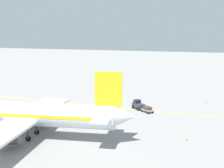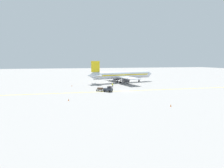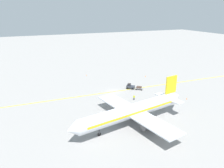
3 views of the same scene
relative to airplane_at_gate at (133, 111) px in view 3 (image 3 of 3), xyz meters
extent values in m
plane|color=gray|center=(23.39, -4.83, -3.71)|extent=(400.00, 400.00, 0.00)
cube|color=yellow|center=(23.39, -4.83, -3.71)|extent=(3.31, 119.97, 0.01)
cylinder|color=silver|center=(-0.08, 0.43, 0.09)|extent=(9.15, 30.14, 3.60)
cone|color=silver|center=(-3.11, 16.35, 0.09)|extent=(3.81, 3.00, 3.42)
cone|color=silver|center=(3.01, -15.78, 0.39)|extent=(3.57, 3.52, 3.06)
cube|color=yellow|center=(-0.08, 0.43, 0.24)|extent=(8.63, 27.20, 0.50)
cube|color=silver|center=(0.10, -0.55, -0.63)|extent=(28.48, 10.35, 0.36)
cylinder|color=#4C4C51|center=(-4.81, -1.49, -1.88)|extent=(2.76, 3.56, 2.20)
cylinder|color=#4C4C51|center=(5.02, 0.39, -1.88)|extent=(2.76, 3.56, 2.20)
cube|color=yellow|center=(2.54, -13.32, 4.39)|extent=(1.10, 4.00, 5.00)
cube|color=silver|center=(2.44, -12.83, 0.49)|extent=(9.29, 4.04, 0.24)
cylinder|color=#4C4C51|center=(-1.88, 9.86, -2.31)|extent=(0.36, 0.36, 2.00)
cylinder|color=black|center=(-1.88, 9.86, -3.31)|extent=(0.42, 0.84, 0.80)
cylinder|color=#4C4C51|center=(-1.28, -1.83, -2.31)|extent=(0.36, 0.36, 2.00)
cylinder|color=black|center=(-1.28, -1.83, -3.31)|extent=(0.42, 0.84, 0.80)
cylinder|color=#4C4C51|center=(1.86, -1.23, -2.31)|extent=(0.36, 0.36, 2.00)
cylinder|color=black|center=(1.86, -1.23, -3.31)|extent=(0.42, 0.84, 0.80)
cube|color=#333842|center=(23.69, -11.89, -2.91)|extent=(3.08, 3.26, 0.90)
cube|color=black|center=(24.04, -11.47, -2.11)|extent=(1.68, 1.66, 0.70)
sphere|color=orange|center=(24.04, -11.47, -1.68)|extent=(0.16, 0.16, 0.16)
cylinder|color=black|center=(23.75, -10.66, -3.36)|extent=(0.64, 0.70, 0.70)
cylinder|color=black|center=(24.89, -11.63, -3.36)|extent=(0.64, 0.70, 0.70)
cylinder|color=black|center=(22.49, -12.15, -3.36)|extent=(0.64, 0.70, 0.70)
cylinder|color=black|center=(23.63, -13.12, -3.36)|extent=(0.64, 0.70, 0.70)
cube|color=gray|center=(21.62, -14.33, -3.17)|extent=(2.75, 2.89, 0.20)
cube|color=#4C382D|center=(21.62, -14.33, -2.77)|extent=(2.03, 2.11, 0.60)
cylinder|color=black|center=(21.81, -13.13, -3.49)|extent=(0.39, 0.43, 0.44)
cylinder|color=black|center=(22.77, -13.95, -3.49)|extent=(0.39, 0.43, 0.44)
cylinder|color=black|center=(20.47, -14.72, -3.49)|extent=(0.39, 0.43, 0.44)
cylinder|color=black|center=(21.43, -15.53, -3.49)|extent=(0.39, 0.43, 0.44)
cylinder|color=#23232D|center=(13.75, -8.05, -3.28)|extent=(0.16, 0.16, 0.85)
cylinder|color=#23232D|center=(13.80, -7.86, -3.28)|extent=(0.16, 0.16, 0.85)
cube|color=#CCD819|center=(13.78, -7.96, -2.56)|extent=(0.31, 0.41, 0.60)
cylinder|color=#CCD819|center=(13.71, -8.19, -2.56)|extent=(0.10, 0.10, 0.55)
cylinder|color=#CCD819|center=(13.84, -7.73, -2.56)|extent=(0.10, 0.10, 0.55)
sphere|color=beige|center=(13.78, -7.96, -2.14)|extent=(0.22, 0.22, 0.22)
cone|color=orange|center=(7.39, -24.14, -3.43)|extent=(0.32, 0.32, 0.55)
cone|color=orange|center=(34.79, -25.11, -3.43)|extent=(0.32, 0.32, 0.55)
cone|color=orange|center=(46.41, -1.61, -3.43)|extent=(0.32, 0.32, 0.55)
camera|label=1|loc=(-38.71, -29.54, 12.52)|focal=50.00mm
camera|label=2|loc=(82.20, -24.23, 6.96)|focal=28.00mm
camera|label=3|loc=(-43.88, 24.60, 24.24)|focal=35.00mm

